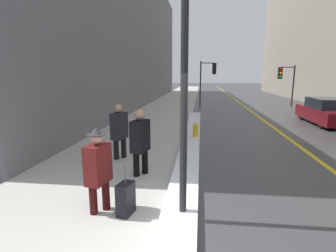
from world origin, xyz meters
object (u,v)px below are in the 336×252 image
at_px(traffic_light_far, 285,77).
at_px(fire_hydrant, 195,132).
at_px(lamp_post, 185,56).
at_px(pedestrian_in_fedora, 98,167).
at_px(rolling_suitcase, 126,199).
at_px(pedestrian_nearside, 119,129).
at_px(traffic_light_near, 209,74).
at_px(parked_car_maroon, 329,112).
at_px(pedestrian_in_glasses, 140,139).

bearing_deg(traffic_light_far, fire_hydrant, 54.02).
bearing_deg(lamp_post, pedestrian_in_fedora, 176.34).
height_order(traffic_light_far, pedestrian_in_fedora, traffic_light_far).
bearing_deg(rolling_suitcase, pedestrian_nearside, -148.26).
xyz_separation_m(lamp_post, fire_hydrant, (0.09, 5.57, -2.42)).
xyz_separation_m(lamp_post, pedestrian_nearside, (-2.11, 3.19, -1.85)).
relative_size(traffic_light_near, pedestrian_nearside, 2.17).
bearing_deg(parked_car_maroon, traffic_light_near, 36.49).
bearing_deg(traffic_light_near, traffic_light_far, -10.53).
bearing_deg(traffic_light_near, fire_hydrant, -100.69).
height_order(traffic_light_near, pedestrian_in_fedora, traffic_light_near).
xyz_separation_m(traffic_light_far, rolling_suitcase, (-7.76, -17.52, -2.01)).
bearing_deg(fire_hydrant, pedestrian_in_glasses, -109.60).
relative_size(traffic_light_far, parked_car_maroon, 0.78).
xyz_separation_m(lamp_post, traffic_light_near, (0.89, 17.94, -0.19)).
bearing_deg(pedestrian_in_fedora, traffic_light_far, 167.36).
relative_size(parked_car_maroon, rolling_suitcase, 4.32).
xyz_separation_m(traffic_light_far, pedestrian_in_glasses, (-7.93, -15.61, -1.39)).
bearing_deg(pedestrian_in_glasses, parked_car_maroon, 147.97).
xyz_separation_m(lamp_post, parked_car_maroon, (6.76, 10.00, -2.14)).
distance_m(pedestrian_in_fedora, pedestrian_in_glasses, 1.90).
height_order(traffic_light_far, pedestrian_in_glasses, traffic_light_far).
xyz_separation_m(pedestrian_in_glasses, rolling_suitcase, (0.17, -1.90, -0.62)).
bearing_deg(pedestrian_in_glasses, pedestrian_nearside, -130.52).
height_order(pedestrian_in_glasses, parked_car_maroon, pedestrian_in_glasses).
bearing_deg(traffic_light_far, pedestrian_nearside, 51.40).
xyz_separation_m(pedestrian_nearside, parked_car_maroon, (8.86, 6.81, -0.29)).
distance_m(traffic_light_far, pedestrian_in_glasses, 17.57).
bearing_deg(traffic_light_far, pedestrian_in_fedora, 57.67).
distance_m(pedestrian_in_glasses, rolling_suitcase, 2.01).
bearing_deg(rolling_suitcase, traffic_light_near, -173.46).
bearing_deg(rolling_suitcase, pedestrian_in_fedora, -81.53).
xyz_separation_m(traffic_light_near, fire_hydrant, (-0.80, -12.37, -2.23)).
distance_m(traffic_light_near, pedestrian_in_glasses, 16.19).
relative_size(parked_car_maroon, fire_hydrant, 5.87).
distance_m(pedestrian_in_glasses, fire_hydrant, 3.87).
bearing_deg(traffic_light_near, rolling_suitcase, -103.12).
bearing_deg(lamp_post, traffic_light_far, 69.03).
bearing_deg(pedestrian_in_fedora, fire_hydrant, 176.19).
relative_size(lamp_post, pedestrian_nearside, 2.79).
bearing_deg(parked_car_maroon, lamp_post, 145.99).
height_order(pedestrian_in_glasses, rolling_suitcase, pedestrian_in_glasses).
bearing_deg(lamp_post, pedestrian_in_glasses, 121.23).
bearing_deg(lamp_post, parked_car_maroon, 55.95).
bearing_deg(pedestrian_in_glasses, fire_hydrant, 173.05).
bearing_deg(traffic_light_far, lamp_post, 62.00).
bearing_deg(parked_car_maroon, pedestrian_nearside, 127.59).
height_order(traffic_light_near, rolling_suitcase, traffic_light_near).
height_order(pedestrian_in_fedora, rolling_suitcase, pedestrian_in_fedora).
height_order(pedestrian_in_glasses, pedestrian_nearside, pedestrian_in_glasses).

